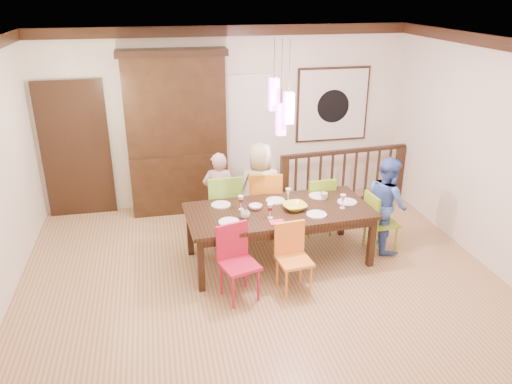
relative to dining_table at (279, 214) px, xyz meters
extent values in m
plane|color=#996B4A|center=(-0.34, -0.33, -0.68)|extent=(6.00, 6.00, 0.00)
plane|color=white|center=(-0.34, -0.33, 2.22)|extent=(6.00, 6.00, 0.00)
plane|color=beige|center=(-0.34, 2.17, 0.77)|extent=(6.00, 0.00, 6.00)
plane|color=beige|center=(2.66, -0.33, 0.77)|extent=(0.00, 5.00, 5.00)
cube|color=black|center=(-2.74, 2.12, 0.37)|extent=(1.04, 0.07, 2.24)
cube|color=silver|center=(0.01, 2.14, 0.37)|extent=(0.97, 0.05, 2.22)
cube|color=black|center=(1.46, 2.14, 0.92)|extent=(1.25, 0.04, 1.25)
cube|color=silver|center=(1.46, 2.12, 0.92)|extent=(1.18, 0.02, 1.18)
cylinder|color=black|center=(1.46, 2.10, 0.90)|extent=(0.56, 0.01, 0.56)
cube|color=#E645B9|center=(-0.08, 0.05, 1.57)|extent=(0.11, 0.11, 0.38)
cylinder|color=black|center=(-0.08, 0.05, 1.99)|extent=(0.01, 0.01, 0.46)
cube|color=#E645B9|center=(0.08, -0.05, 1.42)|extent=(0.11, 0.11, 0.38)
cylinder|color=black|center=(0.08, -0.05, 1.92)|extent=(0.01, 0.01, 0.61)
cube|color=#E645B9|center=(0.00, 0.00, 1.27)|extent=(0.11, 0.11, 0.38)
cylinder|color=black|center=(0.00, 0.00, 1.84)|extent=(0.01, 0.01, 0.76)
cube|color=black|center=(0.00, 0.00, 0.05)|extent=(2.47, 1.23, 0.05)
cube|color=black|center=(-1.13, 0.47, -0.33)|extent=(0.08, 0.08, 0.70)
cube|color=black|center=(1.13, 0.47, -0.33)|extent=(0.08, 0.08, 0.70)
cube|color=black|center=(-1.13, -0.47, -0.33)|extent=(0.08, 0.08, 0.70)
cube|color=black|center=(1.13, -0.47, -0.33)|extent=(0.08, 0.08, 0.70)
cube|color=black|center=(0.00, 0.49, -0.03)|extent=(2.21, 0.17, 0.10)
cube|color=black|center=(0.00, -0.49, -0.03)|extent=(2.21, 0.17, 0.10)
cube|color=#73B437|center=(-0.63, 0.74, -0.18)|extent=(0.47, 0.47, 0.04)
cube|color=#73B437|center=(-0.63, 0.74, 0.10)|extent=(0.47, 0.05, 0.51)
cylinder|color=#73B437|center=(-0.82, 0.55, -0.43)|extent=(0.04, 0.04, 0.49)
cylinder|color=#73B437|center=(-0.44, 0.55, -0.43)|extent=(0.04, 0.04, 0.49)
cylinder|color=#73B437|center=(-0.82, 0.93, -0.43)|extent=(0.04, 0.04, 0.49)
cylinder|color=#73B437|center=(-0.44, 0.93, -0.43)|extent=(0.04, 0.04, 0.49)
cube|color=orange|center=(-0.01, 0.78, -0.18)|extent=(0.53, 0.53, 0.04)
cube|color=orange|center=(-0.01, 0.78, 0.09)|extent=(0.46, 0.12, 0.51)
cylinder|color=orange|center=(-0.20, 0.59, -0.43)|extent=(0.04, 0.04, 0.49)
cylinder|color=orange|center=(0.17, 0.59, -0.43)|extent=(0.04, 0.04, 0.49)
cylinder|color=orange|center=(-0.20, 0.96, -0.43)|extent=(0.04, 0.04, 0.49)
cylinder|color=orange|center=(0.17, 0.96, -0.43)|extent=(0.04, 0.04, 0.49)
cube|color=#719F1C|center=(0.75, 0.67, -0.24)|extent=(0.43, 0.43, 0.04)
cube|color=#719F1C|center=(0.75, 0.67, 0.01)|extent=(0.41, 0.05, 0.45)
cylinder|color=#719F1C|center=(0.59, 0.51, -0.46)|extent=(0.04, 0.04, 0.43)
cylinder|color=#719F1C|center=(0.92, 0.51, -0.46)|extent=(0.04, 0.04, 0.43)
cylinder|color=#719F1C|center=(0.59, 0.84, -0.46)|extent=(0.04, 0.04, 0.43)
cylinder|color=#719F1C|center=(0.92, 0.84, -0.46)|extent=(0.04, 0.04, 0.43)
cube|color=#B71434|center=(-0.67, -0.77, -0.24)|extent=(0.51, 0.51, 0.04)
cube|color=#B71434|center=(-0.67, -0.77, 0.00)|extent=(0.40, 0.15, 0.45)
cylinder|color=#B71434|center=(-0.83, -0.93, -0.46)|extent=(0.03, 0.03, 0.43)
cylinder|color=#B71434|center=(-0.50, -0.93, -0.46)|extent=(0.03, 0.03, 0.43)
cylinder|color=#B71434|center=(-0.83, -0.60, -0.46)|extent=(0.03, 0.03, 0.43)
cylinder|color=#B71434|center=(-0.50, -0.60, -0.46)|extent=(0.03, 0.03, 0.43)
cube|color=orange|center=(0.00, -0.76, -0.27)|extent=(0.42, 0.42, 0.04)
cube|color=orange|center=(0.00, -0.76, -0.04)|extent=(0.39, 0.08, 0.42)
cylinder|color=orange|center=(-0.16, -0.91, -0.48)|extent=(0.03, 0.03, 0.40)
cylinder|color=orange|center=(0.15, -0.91, -0.48)|extent=(0.03, 0.03, 0.40)
cylinder|color=orange|center=(-0.16, -0.60, -0.48)|extent=(0.03, 0.03, 0.40)
cylinder|color=orange|center=(0.15, -0.60, -0.48)|extent=(0.03, 0.03, 0.40)
cube|color=#7CA11D|center=(1.46, -0.02, -0.26)|extent=(0.42, 0.42, 0.04)
cube|color=#7CA11D|center=(1.46, -0.02, -0.03)|extent=(0.07, 0.39, 0.43)
cylinder|color=#7CA11D|center=(1.31, -0.18, -0.47)|extent=(0.03, 0.03, 0.41)
cylinder|color=#7CA11D|center=(1.62, -0.18, -0.47)|extent=(0.03, 0.03, 0.41)
cylinder|color=#7CA11D|center=(1.31, 0.14, -0.47)|extent=(0.03, 0.03, 0.41)
cylinder|color=#7CA11D|center=(1.62, 0.14, -0.47)|extent=(0.03, 0.03, 0.41)
cube|color=black|center=(-1.18, 1.95, -0.18)|extent=(1.53, 0.44, 0.99)
cube|color=black|center=(-1.18, 1.97, 1.08)|extent=(1.53, 0.40, 1.53)
cube|color=black|center=(-1.18, 2.16, 1.08)|extent=(1.32, 0.02, 1.32)
cube|color=black|center=(-1.18, 1.97, 1.87)|extent=(1.64, 0.44, 0.10)
cube|color=black|center=(0.47, 1.62, -0.22)|extent=(0.13, 0.13, 0.92)
cube|color=black|center=(2.59, 1.62, -0.22)|extent=(0.13, 0.13, 0.92)
cube|color=black|center=(1.53, 1.62, 0.25)|extent=(2.24, 0.27, 0.06)
cube|color=black|center=(1.53, 1.62, -0.63)|extent=(2.11, 0.24, 0.05)
imported|color=#D9A5AE|center=(-0.67, 0.90, -0.03)|extent=(0.52, 0.38, 1.29)
imported|color=beige|center=(-0.06, 0.84, 0.02)|extent=(0.72, 0.50, 1.40)
imported|color=#4264BA|center=(1.55, 0.04, -0.01)|extent=(0.54, 0.67, 1.34)
imported|color=yellow|center=(0.20, -0.04, 0.11)|extent=(0.35, 0.35, 0.08)
imported|color=white|center=(-0.30, 0.08, 0.10)|extent=(0.20, 0.20, 0.06)
imported|color=silver|center=(-0.48, -0.17, 0.12)|extent=(0.15, 0.15, 0.09)
imported|color=silver|center=(0.68, 0.19, 0.12)|extent=(0.11, 0.11, 0.10)
cylinder|color=white|center=(-0.73, 0.29, 0.08)|extent=(0.26, 0.26, 0.01)
cylinder|color=white|center=(0.02, 0.28, 0.08)|extent=(0.26, 0.26, 0.01)
cylinder|color=white|center=(0.64, 0.31, 0.08)|extent=(0.26, 0.26, 0.01)
cylinder|color=white|center=(-0.70, -0.25, 0.08)|extent=(0.26, 0.26, 0.01)
cylinder|color=white|center=(0.42, -0.26, 0.08)|extent=(0.26, 0.26, 0.01)
cylinder|color=white|center=(0.95, 0.03, 0.08)|extent=(0.26, 0.26, 0.01)
cube|color=#D83359|center=(-0.13, -0.39, 0.08)|extent=(0.18, 0.14, 0.01)
camera|label=1|loc=(-1.51, -5.75, 2.78)|focal=35.00mm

